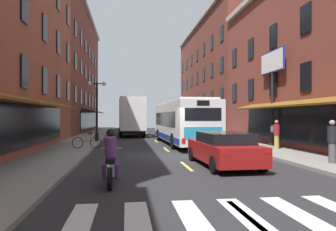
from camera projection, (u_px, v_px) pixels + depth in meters
name	position (u px, v px, depth m)	size (l,w,h in m)	color
ground_plane	(173.00, 156.00, 16.12)	(34.80, 80.00, 0.10)	#28282B
lane_centre_dashes	(174.00, 156.00, 15.87)	(0.14, 73.90, 0.01)	#DBCC4C
crosswalk_near	(248.00, 217.00, 6.20)	(7.10, 2.80, 0.01)	silver
sidewalk_left	(55.00, 156.00, 15.34)	(3.00, 80.00, 0.14)	gray
sidewalk_right	(281.00, 152.00, 16.90)	(3.00, 80.00, 0.14)	gray
storefront_row_right	(327.00, 55.00, 21.57)	(9.44, 79.90, 15.18)	#9E8466
billboard_sign	(272.00, 73.00, 20.37)	(0.40, 3.11, 6.18)	black
transit_bus	(182.00, 122.00, 22.66)	(2.87, 11.59, 3.12)	white
box_truck	(132.00, 117.00, 31.61)	(2.68, 7.06, 3.89)	white
sedan_near	(223.00, 149.00, 12.65)	(2.08, 4.77, 1.38)	maroon
sedan_mid	(130.00, 127.00, 39.75)	(2.00, 4.34, 1.37)	black
motorcycle_rider	(111.00, 161.00, 9.20)	(0.62, 2.07, 1.66)	black
bicycle_near	(87.00, 142.00, 18.44)	(1.71, 0.48, 0.91)	black
pedestrian_near	(276.00, 134.00, 18.16)	(0.52, 0.46, 1.67)	#B29947
pedestrian_mid	(332.00, 141.00, 12.54)	(0.36, 0.36, 1.74)	#4C4C51
pedestrian_far	(219.00, 127.00, 28.68)	(0.36, 0.36, 1.78)	#66387F
street_lamp_twin	(97.00, 108.00, 24.00)	(1.42, 0.32, 4.59)	black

